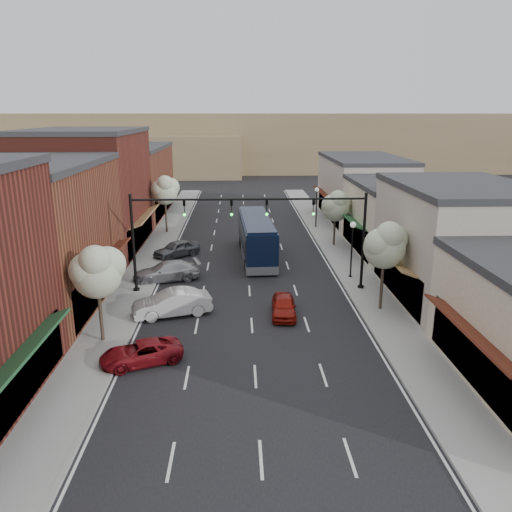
{
  "coord_description": "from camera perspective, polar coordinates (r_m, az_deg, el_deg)",
  "views": [
    {
      "loc": [
        -0.74,
        -25.51,
        12.27
      ],
      "look_at": [
        0.52,
        9.34,
        2.2
      ],
      "focal_mm": 35.0,
      "sensor_mm": 36.0,
      "label": 1
    }
  ],
  "objects": [
    {
      "name": "hill_far",
      "position": [
        115.68,
        -1.74,
        13.0
      ],
      "size": [
        120.0,
        30.0,
        12.0
      ],
      "primitive_type": "cube",
      "color": "#7A6647",
      "rests_on": "ground"
    },
    {
      "name": "bldg_left_midnear",
      "position": [
        35.11,
        -24.62,
        2.1
      ],
      "size": [
        10.14,
        14.1,
        9.4
      ],
      "color": "brown",
      "rests_on": "ground"
    },
    {
      "name": "tree_right_near",
      "position": [
        31.8,
        14.61,
        1.34
      ],
      "size": [
        2.85,
        2.65,
        5.95
      ],
      "color": "#47382B",
      "rests_on": "ground"
    },
    {
      "name": "red_hatchback",
      "position": [
        31.32,
        3.17,
        -5.73
      ],
      "size": [
        1.71,
        3.8,
        1.27
      ],
      "primitive_type": "imported",
      "rotation": [
        0.0,
        0.0,
        -0.06
      ],
      "color": "maroon",
      "rests_on": "ground"
    },
    {
      "name": "parked_car_b",
      "position": [
        31.7,
        -9.58,
        -5.34
      ],
      "size": [
        5.16,
        3.03,
        1.61
      ],
      "primitive_type": "imported",
      "rotation": [
        0.0,
        0.0,
        -1.28
      ],
      "color": "silver",
      "rests_on": "ground"
    },
    {
      "name": "parked_car_c",
      "position": [
        38.24,
        -10.18,
        -1.73
      ],
      "size": [
        5.34,
        3.25,
        1.45
      ],
      "primitive_type": "imported",
      "rotation": [
        0.0,
        0.0,
        -1.31
      ],
      "color": "#A9AAAF",
      "rests_on": "ground"
    },
    {
      "name": "bldg_right_midnear",
      "position": [
        35.66,
        21.93,
        1.36
      ],
      "size": [
        9.14,
        12.1,
        7.9
      ],
      "color": "#ACA193",
      "rests_on": "ground"
    },
    {
      "name": "parked_car_a",
      "position": [
        26.32,
        -12.99,
        -10.72
      ],
      "size": [
        4.54,
        3.29,
        1.15
      ],
      "primitive_type": "imported",
      "rotation": [
        0.0,
        0.0,
        -1.19
      ],
      "color": "maroon",
      "rests_on": "ground"
    },
    {
      "name": "curb_left",
      "position": [
        46.09,
        -9.79,
        0.53
      ],
      "size": [
        0.25,
        73.0,
        0.17
      ],
      "primitive_type": "cube",
      "color": "gray",
      "rests_on": "ground"
    },
    {
      "name": "bldg_right_midfar",
      "position": [
        46.74,
        16.02,
        4.25
      ],
      "size": [
        9.14,
        12.1,
        6.4
      ],
      "color": "beige",
      "rests_on": "ground"
    },
    {
      "name": "tree_right_far",
      "position": [
        47.09,
        9.14,
        5.78
      ],
      "size": [
        2.85,
        2.65,
        5.43
      ],
      "color": "#47382B",
      "rests_on": "ground"
    },
    {
      "name": "lamp_post_far",
      "position": [
        54.97,
        6.95,
        6.29
      ],
      "size": [
        0.44,
        0.44,
        4.44
      ],
      "color": "black",
      "rests_on": "ground"
    },
    {
      "name": "sidewalk_left",
      "position": [
        46.31,
        -11.51,
        0.51
      ],
      "size": [
        2.8,
        73.0,
        0.15
      ],
      "primitive_type": "cube",
      "color": "gray",
      "rests_on": "ground"
    },
    {
      "name": "sidewalk_right",
      "position": [
        46.57,
        9.33,
        0.71
      ],
      "size": [
        2.8,
        73.0,
        0.15
      ],
      "primitive_type": "cube",
      "color": "gray",
      "rests_on": "ground"
    },
    {
      "name": "tree_left_near",
      "position": [
        27.73,
        -17.69,
        -1.55
      ],
      "size": [
        2.85,
        2.65,
        5.69
      ],
      "color": "#47382B",
      "rests_on": "ground"
    },
    {
      "name": "bldg_left_far",
      "position": [
        63.49,
        -14.46,
        8.27
      ],
      "size": [
        10.14,
        18.1,
        8.4
      ],
      "color": "brown",
      "rests_on": "ground"
    },
    {
      "name": "bldg_right_far",
      "position": [
        59.92,
        12.02,
        7.5
      ],
      "size": [
        9.14,
        16.1,
        7.4
      ],
      "color": "#ACA193",
      "rests_on": "ground"
    },
    {
      "name": "tree_left_far",
      "position": [
        52.56,
        -10.35,
        7.46
      ],
      "size": [
        2.85,
        2.65,
        6.13
      ],
      "color": "#47382B",
      "rests_on": "ground"
    },
    {
      "name": "signal_mast_right",
      "position": [
        34.95,
        8.49,
        3.29
      ],
      "size": [
        8.22,
        0.46,
        7.0
      ],
      "color": "black",
      "rests_on": "ground"
    },
    {
      "name": "bldg_left_midfar",
      "position": [
        47.96,
        -18.53,
        7.05
      ],
      "size": [
        10.14,
        14.1,
        10.9
      ],
      "color": "maroon",
      "rests_on": "ground"
    },
    {
      "name": "coach_bus",
      "position": [
        43.43,
        0.03,
        2.21
      ],
      "size": [
        3.08,
        11.63,
        3.52
      ],
      "rotation": [
        0.0,
        0.0,
        0.05
      ],
      "color": "black",
      "rests_on": "ground"
    },
    {
      "name": "hill_near",
      "position": [
        106.64,
        -15.5,
        11.09
      ],
      "size": [
        50.0,
        20.0,
        8.0
      ],
      "primitive_type": "cube",
      "color": "#7A6647",
      "rests_on": "ground"
    },
    {
      "name": "lamp_post_near",
      "position": [
        38.15,
        10.94,
        1.76
      ],
      "size": [
        0.44,
        0.44,
        4.44
      ],
      "color": "black",
      "rests_on": "ground"
    },
    {
      "name": "signal_mast_left",
      "position": [
        34.71,
        -10.11,
        3.13
      ],
      "size": [
        8.22,
        0.46,
        7.0
      ],
      "color": "black",
      "rests_on": "ground"
    },
    {
      "name": "curb_right",
      "position": [
        46.32,
        7.63,
        0.7
      ],
      "size": [
        0.25,
        73.0,
        0.17
      ],
      "primitive_type": "cube",
      "color": "gray",
      "rests_on": "ground"
    },
    {
      "name": "ground",
      "position": [
        28.32,
        -0.37,
        -9.57
      ],
      "size": [
        160.0,
        160.0,
        0.0
      ],
      "primitive_type": "plane",
      "color": "black",
      "rests_on": "ground"
    },
    {
      "name": "parked_car_d",
      "position": [
        44.4,
        -9.06,
        0.83
      ],
      "size": [
        4.32,
        4.1,
        1.45
      ],
      "primitive_type": "imported",
      "rotation": [
        0.0,
        0.0,
        -0.85
      ],
      "color": "#55595C",
      "rests_on": "ground"
    }
  ]
}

